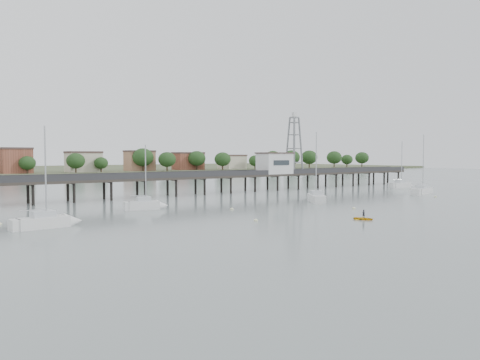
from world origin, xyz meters
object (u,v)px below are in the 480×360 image
(pier, at_px, (186,178))
(sailboat_d, at_px, (424,191))
(lattice_tower, at_px, (294,145))
(sailboat_c, at_px, (315,198))
(sailboat_e, at_px, (403,185))
(sailboat_a, at_px, (53,222))
(yellow_dinghy, at_px, (363,220))
(sailboat_b, at_px, (149,205))

(pier, xyz_separation_m, sailboat_d, (45.18, -27.96, -3.16))
(pier, height_order, lattice_tower, lattice_tower)
(sailboat_c, distance_m, sailboat_e, 47.47)
(pier, bearing_deg, sailboat_e, -12.64)
(sailboat_a, xyz_separation_m, sailboat_e, (94.26, 16.36, -0.00))
(lattice_tower, distance_m, sailboat_d, 32.84)
(pier, height_order, yellow_dinghy, pier)
(sailboat_c, relative_size, sailboat_b, 1.27)
(sailboat_b, distance_m, sailboat_e, 77.12)
(sailboat_c, bearing_deg, sailboat_e, -39.80)
(sailboat_b, bearing_deg, sailboat_a, -136.68)
(lattice_tower, bearing_deg, sailboat_e, -25.70)
(pier, height_order, sailboat_c, sailboat_c)
(pier, xyz_separation_m, sailboat_e, (58.99, -13.23, -3.15))
(sailboat_a, bearing_deg, yellow_dinghy, -33.27)
(sailboat_c, xyz_separation_m, sailboat_e, (45.88, 12.21, 0.00))
(sailboat_d, relative_size, sailboat_b, 1.31)
(sailboat_a, height_order, sailboat_c, sailboat_c)
(sailboat_b, bearing_deg, sailboat_e, 17.26)
(sailboat_a, relative_size, sailboat_e, 0.97)
(sailboat_a, bearing_deg, sailboat_c, -1.22)
(yellow_dinghy, bearing_deg, pier, 64.16)
(sailboat_b, xyz_separation_m, sailboat_e, (76.88, 6.09, -0.01))
(yellow_dinghy, bearing_deg, sailboat_d, -2.21)
(sailboat_a, height_order, sailboat_e, sailboat_e)
(sailboat_d, xyz_separation_m, sailboat_e, (13.81, 14.73, 0.00))
(lattice_tower, xyz_separation_m, yellow_dinghy, (-31.83, -47.51, -11.10))
(pier, relative_size, sailboat_e, 11.51)
(lattice_tower, bearing_deg, sailboat_b, -158.64)
(pier, relative_size, sailboat_c, 11.02)
(sailboat_a, bearing_deg, sailboat_d, -4.96)
(lattice_tower, height_order, sailboat_e, lattice_tower)
(sailboat_b, relative_size, yellow_dinghy, 4.13)
(sailboat_e, bearing_deg, yellow_dinghy, -144.13)
(sailboat_c, distance_m, sailboat_b, 31.60)
(sailboat_a, distance_m, sailboat_c, 48.57)
(pier, distance_m, yellow_dinghy, 47.66)
(pier, relative_size, lattice_tower, 9.68)
(sailboat_a, relative_size, sailboat_d, 0.91)
(yellow_dinghy, bearing_deg, sailboat_c, 33.21)
(sailboat_c, bearing_deg, sailboat_d, -59.21)
(sailboat_b, bearing_deg, yellow_dinghy, -45.35)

